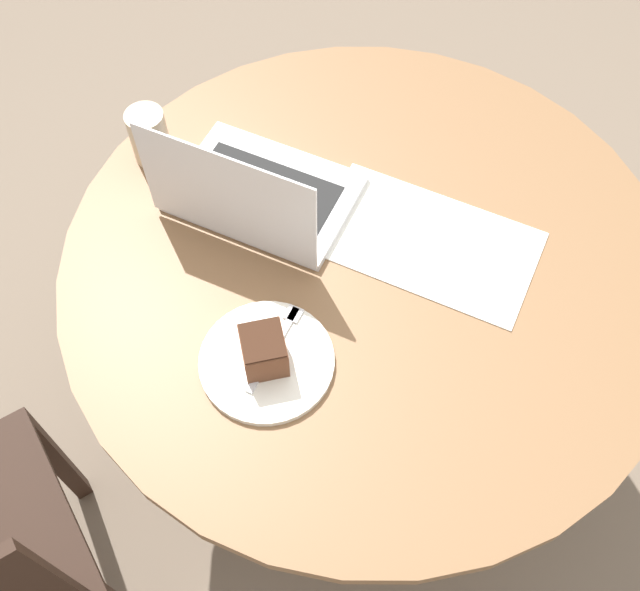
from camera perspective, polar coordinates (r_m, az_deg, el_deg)
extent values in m
plane|color=#6B5B4C|center=(1.99, 2.52, -9.13)|extent=(12.00, 12.00, 0.00)
cylinder|color=brown|center=(1.98, 2.53, -9.02)|extent=(0.56, 0.56, 0.02)
cylinder|color=brown|center=(1.66, 3.00, -4.37)|extent=(0.11, 0.11, 0.69)
cylinder|color=brown|center=(1.34, 3.69, 2.59)|extent=(1.10, 1.10, 0.03)
cube|color=black|center=(1.81, -19.44, -11.72)|extent=(0.05, 0.05, 0.45)
cube|color=white|center=(1.36, 8.11, 4.08)|extent=(0.44, 0.34, 0.00)
cylinder|color=silver|center=(1.22, -4.07, -5.01)|extent=(0.22, 0.22, 0.01)
cube|color=brown|center=(1.19, -4.31, -4.22)|extent=(0.09, 0.09, 0.07)
cube|color=#351E13|center=(1.15, -4.43, -3.42)|extent=(0.08, 0.09, 0.00)
cube|color=silver|center=(1.22, -3.58, -4.10)|extent=(0.07, 0.16, 0.00)
cube|color=silver|center=(1.25, -2.04, -1.41)|extent=(0.03, 0.04, 0.00)
cylinder|color=#C6AD89|center=(1.47, -12.89, 11.76)|extent=(0.07, 0.07, 0.11)
cube|color=silver|center=(1.41, -4.22, 7.85)|extent=(0.38, 0.32, 0.02)
cube|color=black|center=(1.40, -4.24, 8.10)|extent=(0.29, 0.21, 0.00)
cube|color=silver|center=(1.26, -7.05, 7.32)|extent=(0.31, 0.11, 0.22)
cube|color=black|center=(1.26, -6.96, 7.45)|extent=(0.29, 0.10, 0.20)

